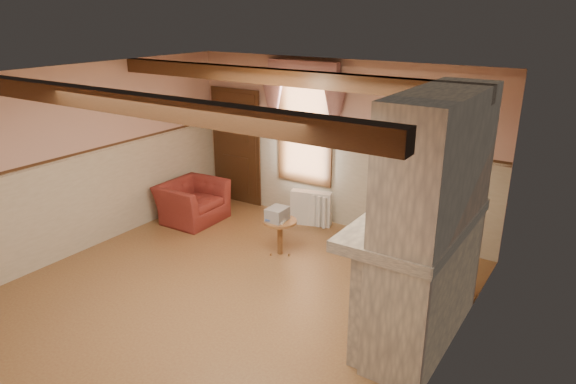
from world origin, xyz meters
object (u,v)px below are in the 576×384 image
Objects in this scene: mantel_clock at (441,189)px; radiator at (311,208)px; oil_lamp at (434,192)px; bowl at (410,220)px; side_table at (280,237)px; armchair at (192,202)px.

radiator is at bearing 153.03° from mantel_clock.
oil_lamp reaches higher than mantel_clock.
bowl is 1.27× the size of oil_lamp.
bowl is at bearing -24.27° from side_table.
radiator is 2.92× the size of mantel_clock.
mantel_clock is at bearing 90.00° from bowl.
radiator is 3.24m from oil_lamp.
mantel_clock is 0.86× the size of oil_lamp.
radiator is at bearing -63.13° from armchair.
armchair is 3.80× the size of oil_lamp.
bowl is 0.75m from oil_lamp.
armchair is 4.55m from mantel_clock.
side_table is 2.70m from oil_lamp.
oil_lamp is at bearing -90.00° from mantel_clock.
oil_lamp reaches higher than armchair.
side_table is 1.96× the size of oil_lamp.
bowl reaches higher than side_table.
side_table is 0.79× the size of radiator.
mantel_clock reaches higher than bowl.
mantel_clock is 0.26m from oil_lamp.
bowl is 1.01m from mantel_clock.
radiator is at bearing 137.90° from bowl.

